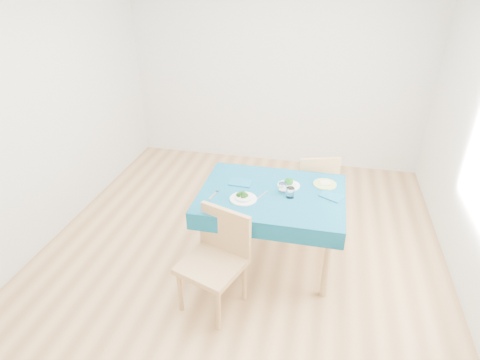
% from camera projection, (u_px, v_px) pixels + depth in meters
% --- Properties ---
extents(room_shell, '(4.02, 4.52, 2.73)m').
position_uv_depth(room_shell, '(240.00, 128.00, 3.39)').
color(room_shell, '#A47544').
rests_on(room_shell, ground).
extents(table, '(1.29, 0.98, 0.76)m').
position_uv_depth(table, '(270.00, 227.00, 3.79)').
color(table, navy).
rests_on(table, ground).
extents(chair_near, '(0.61, 0.63, 1.16)m').
position_uv_depth(chair_near, '(211.00, 250.00, 3.17)').
color(chair_near, '#AE8551').
rests_on(chair_near, ground).
extents(chair_far, '(0.54, 0.56, 1.05)m').
position_uv_depth(chair_far, '(313.00, 178.00, 4.35)').
color(chair_far, '#AE8551').
rests_on(chair_far, ground).
extents(bowl_near, '(0.24, 0.24, 0.07)m').
position_uv_depth(bowl_near, '(243.00, 196.00, 3.49)').
color(bowl_near, white).
rests_on(bowl_near, table).
extents(bowl_far, '(0.21, 0.21, 0.06)m').
position_uv_depth(bowl_far, '(289.00, 183.00, 3.70)').
color(bowl_far, white).
rests_on(bowl_far, table).
extents(fork_near, '(0.05, 0.17, 0.00)m').
position_uv_depth(fork_near, '(214.00, 195.00, 3.57)').
color(fork_near, silver).
rests_on(fork_near, table).
extents(knife_near, '(0.09, 0.20, 0.00)m').
position_uv_depth(knife_near, '(262.00, 195.00, 3.57)').
color(knife_near, silver).
rests_on(knife_near, table).
extents(fork_far, '(0.07, 0.16, 0.00)m').
position_uv_depth(fork_far, '(281.00, 187.00, 3.71)').
color(fork_far, silver).
rests_on(fork_far, table).
extents(knife_far, '(0.04, 0.22, 0.00)m').
position_uv_depth(knife_far, '(330.00, 196.00, 3.56)').
color(knife_far, silver).
rests_on(knife_far, table).
extents(napkin_near, '(0.21, 0.16, 0.01)m').
position_uv_depth(napkin_near, '(241.00, 183.00, 3.76)').
color(napkin_near, '#0D5474').
rests_on(napkin_near, table).
extents(napkin_far, '(0.23, 0.21, 0.01)m').
position_uv_depth(napkin_far, '(332.00, 196.00, 3.55)').
color(napkin_far, '#0D5474').
rests_on(napkin_far, table).
extents(tumbler_center, '(0.07, 0.07, 0.09)m').
position_uv_depth(tumbler_center, '(282.00, 188.00, 3.59)').
color(tumbler_center, white).
rests_on(tumbler_center, table).
extents(tumbler_side, '(0.07, 0.07, 0.09)m').
position_uv_depth(tumbler_side, '(290.00, 192.00, 3.52)').
color(tumbler_side, white).
rests_on(tumbler_side, table).
extents(side_plate, '(0.22, 0.22, 0.01)m').
position_uv_depth(side_plate, '(325.00, 184.00, 3.74)').
color(side_plate, '#B0CB63').
rests_on(side_plate, table).
extents(bread_slice, '(0.11, 0.11, 0.01)m').
position_uv_depth(bread_slice, '(325.00, 183.00, 3.73)').
color(bread_slice, beige).
rests_on(bread_slice, side_plate).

